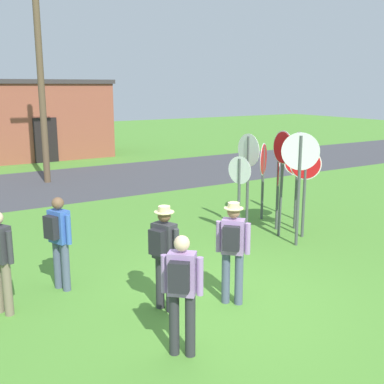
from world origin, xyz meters
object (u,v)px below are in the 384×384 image
Objects in this scene: stop_sign_center_cluster at (282,164)px; stop_sign_rear_right at (278,180)px; stop_sign_rear_left at (299,160)px; person_with_sunhat at (164,251)px; stop_sign_leaning_right at (300,168)px; person_in_teal at (182,288)px; utility_pole at (41,75)px; stop_sign_leaning_left at (248,165)px; stop_sign_nearest at (297,171)px; person_near_signs at (233,246)px; person_on_left at (59,237)px; stop_sign_tallest at (239,184)px; stop_sign_far_back at (305,177)px; stop_sign_low_front at (263,168)px; person_in_blue at (0,257)px.

stop_sign_center_cluster is 0.71m from stop_sign_rear_right.
person_with_sunhat is (-5.63, -2.85, -0.63)m from stop_sign_rear_left.
stop_sign_center_cluster is 1.47× the size of person_with_sunhat.
stop_sign_rear_right is at bearing 69.26° from stop_sign_leaning_right.
stop_sign_rear_right is (-1.06, -0.40, -0.37)m from stop_sign_rear_left.
person_in_teal is at bearing -145.60° from stop_sign_rear_left.
stop_sign_leaning_left is (2.54, -8.86, -2.27)m from utility_pole.
utility_pole reaches higher than stop_sign_nearest.
person_on_left is at bearing 137.29° from person_near_signs.
person_near_signs is (-2.78, -3.14, -0.67)m from stop_sign_leaning_left.
stop_sign_center_cluster reaches higher than person_in_teal.
utility_pole is 13.37m from person_in_teal.
stop_sign_rear_right reaches higher than person_in_teal.
stop_sign_rear_right is 0.95× the size of stop_sign_tallest.
stop_sign_nearest reaches higher than stop_sign_far_back.
stop_sign_low_front is (0.31, 0.93, 0.16)m from stop_sign_rear_right.
stop_sign_center_cluster reaches higher than stop_sign_low_front.
stop_sign_leaning_left is 0.87m from stop_sign_rear_right.
stop_sign_leaning_right reaches higher than stop_sign_rear_right.
stop_sign_tallest is 1.16× the size of person_on_left.
stop_sign_center_cluster is 0.99× the size of stop_sign_leaning_right.
person_on_left is (-5.46, -0.33, -0.77)m from stop_sign_center_cluster.
stop_sign_center_cluster is 1.12m from stop_sign_tallest.
stop_sign_rear_left reaches higher than person_near_signs.
stop_sign_tallest is (-0.79, 1.14, -0.46)m from stop_sign_leaning_right.
stop_sign_tallest is 3.61m from person_near_signs.
stop_sign_tallest is at bearing -178.10° from stop_sign_rear_right.
stop_sign_far_back reaches higher than stop_sign_tallest.
stop_sign_far_back is 0.76m from stop_sign_leaning_right.
stop_sign_leaning_right is 1.52× the size of person_in_blue.
person_in_blue is at bearing -176.61° from stop_sign_far_back.
person_in_blue is at bearing -166.08° from stop_sign_leaning_left.
utility_pole reaches higher than stop_sign_low_front.
stop_sign_leaning_left is at bearing -148.24° from stop_sign_low_front.
stop_sign_nearest is at bearing 5.31° from person_on_left.
stop_sign_nearest is 1.04× the size of stop_sign_low_front.
stop_sign_leaning_right is 1.52× the size of person_on_left.
stop_sign_leaning_right is 6.41m from person_in_blue.
stop_sign_far_back reaches higher than person_near_signs.
stop_sign_nearest reaches higher than stop_sign_low_front.
stop_sign_leaning_right is (-0.57, -0.38, 0.33)m from stop_sign_far_back.
utility_pole is 4.46× the size of person_in_teal.
stop_sign_nearest is 5.51m from person_with_sunhat.
stop_sign_rear_left is 1.11× the size of stop_sign_nearest.
stop_sign_leaning_right reaches higher than stop_sign_low_front.
person_in_blue is 3.68m from person_near_signs.
stop_sign_center_cluster is 6.61m from person_in_blue.
stop_sign_rear_right is at bearing 1.90° from stop_sign_tallest.
stop_sign_center_cluster is 1.51× the size of person_on_left.
stop_sign_nearest is at bearing -23.42° from stop_sign_rear_right.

